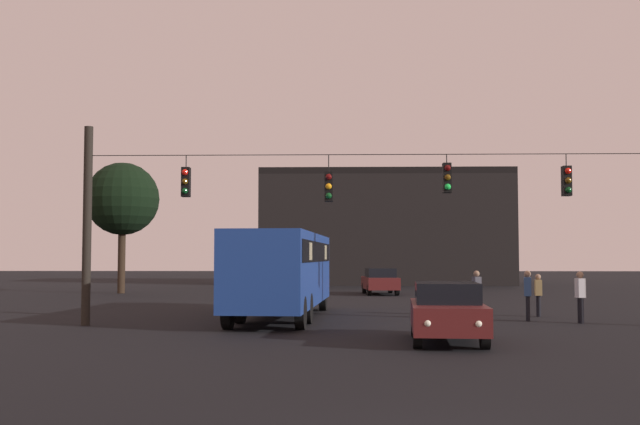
% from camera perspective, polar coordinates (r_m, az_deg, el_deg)
% --- Properties ---
extents(ground_plane, '(168.00, 168.00, 0.00)m').
position_cam_1_polar(ground_plane, '(32.85, 3.81, -7.16)').
color(ground_plane, black).
rests_on(ground_plane, ground).
extents(overhead_signal_span, '(19.10, 0.44, 6.39)m').
position_cam_1_polar(overhead_signal_span, '(24.14, 4.59, 0.05)').
color(overhead_signal_span, black).
rests_on(overhead_signal_span, ground).
extents(city_bus, '(3.14, 11.13, 3.00)m').
position_cam_1_polar(city_bus, '(27.18, -2.80, -4.02)').
color(city_bus, navy).
rests_on(city_bus, ground).
extents(car_near_right, '(2.12, 4.44, 1.52)m').
position_cam_1_polar(car_near_right, '(19.89, 9.53, -7.31)').
color(car_near_right, '#511919').
rests_on(car_near_right, ground).
extents(car_far_left, '(2.09, 4.43, 1.52)m').
position_cam_1_polar(car_far_left, '(44.46, 4.54, -5.13)').
color(car_far_left, '#511919').
rests_on(car_far_left, ground).
extents(pedestrian_crossing_left, '(0.32, 0.41, 1.71)m').
position_cam_1_polar(pedestrian_crossing_left, '(26.97, 15.35, -5.81)').
color(pedestrian_crossing_left, black).
rests_on(pedestrian_crossing_left, ground).
extents(pedestrian_crossing_center, '(0.31, 0.40, 1.67)m').
position_cam_1_polar(pedestrian_crossing_center, '(28.71, 11.70, -5.75)').
color(pedestrian_crossing_center, black).
rests_on(pedestrian_crossing_center, ground).
extents(pedestrian_crossing_right, '(0.27, 0.38, 1.70)m').
position_cam_1_polar(pedestrian_crossing_right, '(26.50, 18.98, -5.81)').
color(pedestrian_crossing_right, black).
rests_on(pedestrian_crossing_right, ground).
extents(pedestrian_near_bus, '(0.28, 0.39, 1.55)m').
position_cam_1_polar(pedestrian_near_bus, '(29.04, 16.09, -5.82)').
color(pedestrian_near_bus, black).
rests_on(pedestrian_near_bus, ground).
extents(corner_building, '(19.54, 9.33, 8.98)m').
position_cam_1_polar(corner_building, '(61.80, 4.85, -1.20)').
color(corner_building, black).
rests_on(corner_building, ground).
extents(tree_left_silhouette, '(4.38, 4.38, 7.87)m').
position_cam_1_polar(tree_left_silhouette, '(47.22, -14.63, 0.96)').
color(tree_left_silhouette, '#2D2116').
rests_on(tree_left_silhouette, ground).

